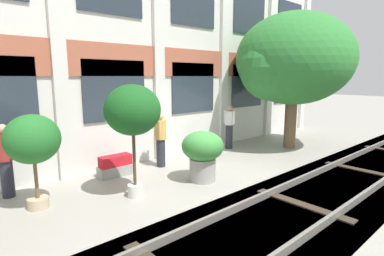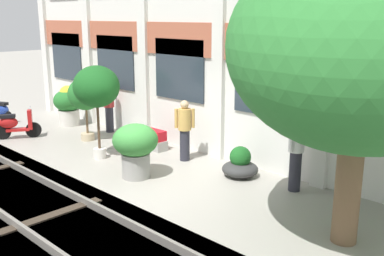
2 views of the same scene
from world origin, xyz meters
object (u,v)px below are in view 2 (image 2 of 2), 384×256
resident_by_doorway (185,129)px  resident_watching_tracks (109,106)px  potted_plant_glazed_jar (68,104)px  potted_plant_stone_basin (135,146)px  broadleaf_tree (360,54)px  potted_plant_wide_bowl (240,165)px  potted_plant_tall_urn (85,95)px  potted_plant_square_trough (153,140)px  resident_near_plants (296,153)px  potted_plant_low_pan (96,88)px  scooter_second_parked (16,125)px

resident_by_doorway → resident_watching_tracks: 3.89m
potted_plant_glazed_jar → resident_watching_tracks: size_ratio=0.85×
potted_plant_stone_basin → resident_by_doorway: size_ratio=0.80×
broadleaf_tree → potted_plant_wide_bowl: (-3.24, 1.28, -2.87)m
potted_plant_tall_urn → resident_by_doorway: potted_plant_tall_urn is taller
potted_plant_square_trough → resident_watching_tracks: resident_watching_tracks is taller
resident_near_plants → resident_watching_tracks: bearing=-2.0°
potted_plant_tall_urn → potted_plant_wide_bowl: bearing=7.7°
potted_plant_wide_bowl → potted_plant_stone_basin: potted_plant_stone_basin is taller
broadleaf_tree → resident_near_plants: 3.25m
potted_plant_wide_bowl → resident_by_doorway: bearing=-178.5°
resident_watching_tracks → resident_by_doorway: bearing=143.9°
potted_plant_square_trough → resident_watching_tracks: size_ratio=0.58×
potted_plant_wide_bowl → resident_watching_tracks: size_ratio=0.52×
potted_plant_glazed_jar → resident_watching_tracks: resident_watching_tracks is taller
potted_plant_glazed_jar → potted_plant_wide_bowl: bearing=0.6°
potted_plant_stone_basin → potted_plant_low_pan: bearing=172.6°
resident_by_doorway → resident_near_plants: 3.23m
potted_plant_stone_basin → resident_watching_tracks: 4.48m
potted_plant_low_pan → resident_watching_tracks: size_ratio=1.51×
resident_near_plants → potted_plant_tall_urn: bearing=6.9°
potted_plant_glazed_jar → scooter_second_parked: 2.15m
broadleaf_tree → potted_plant_wide_bowl: bearing=158.4°
resident_watching_tracks → potted_plant_wide_bowl: bearing=146.2°
potted_plant_square_trough → resident_by_doorway: bearing=-4.6°
broadleaf_tree → resident_near_plants: size_ratio=3.03×
potted_plant_low_pan → potted_plant_stone_basin: bearing=-7.4°
broadleaf_tree → resident_near_plants: (-1.83, 1.40, -2.29)m
potted_plant_low_pan → potted_plant_tall_urn: bearing=156.2°
potted_plant_wide_bowl → resident_watching_tracks: 5.73m
broadleaf_tree → potted_plant_wide_bowl: 4.51m
potted_plant_tall_urn → potted_plant_wide_bowl: 5.52m
potted_plant_wide_bowl → resident_near_plants: bearing=4.9°
scooter_second_parked → resident_watching_tracks: 2.92m
potted_plant_square_trough → resident_near_plants: bearing=0.7°
scooter_second_parked → potted_plant_low_pan: bearing=-48.7°
potted_plant_tall_urn → potted_plant_glazed_jar: potted_plant_tall_urn is taller
potted_plant_glazed_jar → potted_plant_stone_basin: 6.01m
broadleaf_tree → potted_plant_glazed_jar: broadleaf_tree is taller
potted_plant_square_trough → resident_near_plants: size_ratio=0.59×
broadleaf_tree → resident_watching_tracks: (-8.93, 1.62, -2.27)m
broadleaf_tree → potted_plant_tall_urn: bearing=176.3°
potted_plant_glazed_jar → potted_plant_low_pan: potted_plant_low_pan is taller
potted_plant_square_trough → resident_by_doorway: (1.41, -0.11, 0.60)m
potted_plant_low_pan → resident_near_plants: size_ratio=1.54×
potted_plant_wide_bowl → potted_plant_glazed_jar: bearing=-179.4°
potted_plant_tall_urn → potted_plant_glazed_jar: (-2.14, 0.64, -0.63)m
potted_plant_wide_bowl → scooter_second_parked: scooter_second_parked is taller
potted_plant_low_pan → scooter_second_parked: size_ratio=2.02×
potted_plant_stone_basin → resident_near_plants: (3.14, 1.88, 0.10)m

